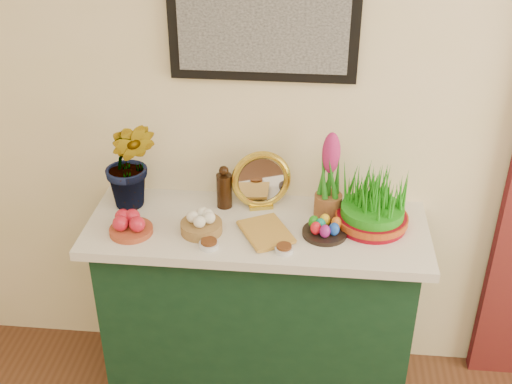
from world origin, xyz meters
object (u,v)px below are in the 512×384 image
at_px(mirror, 261,181).
at_px(wheatgrass_sabzeh, 373,203).
at_px(book, 246,236).
at_px(sideboard, 257,311).
at_px(hyacinth_green, 129,149).

distance_m(mirror, wheatgrass_sabzeh, 0.48).
height_order(book, wheatgrass_sabzeh, wheatgrass_sabzeh).
height_order(sideboard, book, book).
bearing_deg(mirror, wheatgrass_sabzeh, -13.52).
height_order(mirror, book, mirror).
bearing_deg(book, wheatgrass_sabzeh, -11.00).
bearing_deg(wheatgrass_sabzeh, mirror, 166.48).
bearing_deg(book, hyacinth_green, 129.23).
xyz_separation_m(sideboard, hyacinth_green, (-0.54, 0.09, 0.73)).
height_order(hyacinth_green, mirror, hyacinth_green).
distance_m(sideboard, hyacinth_green, 0.91).
relative_size(mirror, wheatgrass_sabzeh, 0.88).
bearing_deg(mirror, sideboard, -90.91).
distance_m(hyacinth_green, book, 0.61).
xyz_separation_m(book, wheatgrass_sabzeh, (0.50, 0.15, 0.09)).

